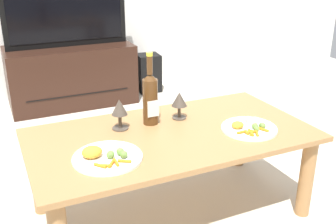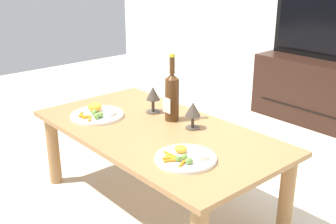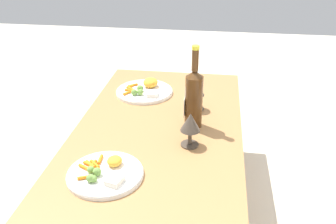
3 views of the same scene
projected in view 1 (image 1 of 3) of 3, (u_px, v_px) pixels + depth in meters
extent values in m
plane|color=beige|center=(171.00, 212.00, 2.04)|extent=(6.40, 6.40, 0.00)
cube|color=#9E7042|center=(171.00, 135.00, 1.88)|extent=(1.31, 0.70, 0.03)
cylinder|color=#9E7042|center=(306.00, 177.00, 1.95)|extent=(0.07, 0.07, 0.42)
cylinder|color=#9E7042|center=(38.00, 175.00, 1.97)|extent=(0.07, 0.07, 0.42)
cylinder|color=#9E7042|center=(240.00, 133.00, 2.44)|extent=(0.07, 0.07, 0.42)
cube|color=black|center=(71.00, 75.00, 3.44)|extent=(1.03, 0.50, 0.50)
cube|color=black|center=(79.00, 95.00, 3.27)|extent=(0.83, 0.01, 0.01)
cube|color=black|center=(65.00, 9.00, 3.24)|extent=(0.99, 0.04, 0.59)
cube|color=black|center=(66.00, 10.00, 3.22)|extent=(0.91, 0.01, 0.50)
cube|color=black|center=(149.00, 73.00, 3.79)|extent=(0.22, 0.22, 0.35)
cylinder|color=#4C2D14|center=(150.00, 102.00, 1.94)|extent=(0.07, 0.07, 0.22)
cone|color=#4C2D14|center=(150.00, 77.00, 1.90)|extent=(0.07, 0.07, 0.03)
cylinder|color=#4C2D14|center=(150.00, 65.00, 1.87)|extent=(0.03, 0.03, 0.09)
cylinder|color=yellow|center=(149.00, 54.00, 1.86)|extent=(0.03, 0.03, 0.02)
cube|color=silver|center=(153.00, 109.00, 1.92)|extent=(0.06, 0.00, 0.08)
cylinder|color=#473D33|center=(120.00, 128.00, 1.92)|extent=(0.08, 0.08, 0.01)
cylinder|color=#473D33|center=(120.00, 121.00, 1.91)|extent=(0.02, 0.02, 0.07)
cone|color=#473D33|center=(119.00, 107.00, 1.88)|extent=(0.08, 0.08, 0.08)
cylinder|color=#473D33|center=(179.00, 118.00, 2.04)|extent=(0.07, 0.07, 0.01)
cylinder|color=#473D33|center=(179.00, 111.00, 2.03)|extent=(0.02, 0.02, 0.06)
cone|color=#473D33|center=(179.00, 99.00, 2.01)|extent=(0.08, 0.08, 0.07)
cylinder|color=white|center=(108.00, 158.00, 1.63)|extent=(0.29, 0.29, 0.01)
torus|color=white|center=(107.00, 156.00, 1.63)|extent=(0.28, 0.28, 0.01)
ellipsoid|color=orange|center=(92.00, 152.00, 1.62)|extent=(0.08, 0.07, 0.05)
cube|color=beige|center=(115.00, 147.00, 1.69)|extent=(0.07, 0.06, 0.02)
cylinder|color=orange|center=(100.00, 166.00, 1.55)|extent=(0.04, 0.05, 0.01)
cylinder|color=orange|center=(105.00, 166.00, 1.55)|extent=(0.05, 0.04, 0.01)
cylinder|color=orange|center=(111.00, 164.00, 1.56)|extent=(0.04, 0.05, 0.01)
cylinder|color=orange|center=(125.00, 161.00, 1.58)|extent=(0.05, 0.04, 0.01)
cylinder|color=orange|center=(116.00, 162.00, 1.57)|extent=(0.01, 0.05, 0.01)
sphere|color=olive|center=(124.00, 155.00, 1.62)|extent=(0.03, 0.03, 0.03)
sphere|color=olive|center=(110.00, 155.00, 1.61)|extent=(0.03, 0.03, 0.03)
sphere|color=olive|center=(120.00, 152.00, 1.64)|extent=(0.03, 0.03, 0.03)
cylinder|color=white|center=(249.00, 129.00, 1.91)|extent=(0.26, 0.26, 0.01)
torus|color=white|center=(249.00, 127.00, 1.90)|extent=(0.26, 0.26, 0.01)
ellipsoid|color=orange|center=(238.00, 125.00, 1.89)|extent=(0.06, 0.05, 0.03)
cube|color=beige|center=(252.00, 121.00, 1.96)|extent=(0.07, 0.06, 0.02)
cylinder|color=orange|center=(242.00, 132.00, 1.84)|extent=(0.05, 0.01, 0.01)
cylinder|color=orange|center=(248.00, 132.00, 1.84)|extent=(0.04, 0.05, 0.01)
cylinder|color=orange|center=(250.00, 132.00, 1.84)|extent=(0.05, 0.02, 0.01)
cylinder|color=orange|center=(251.00, 133.00, 1.83)|extent=(0.04, 0.05, 0.01)
cylinder|color=orange|center=(252.00, 133.00, 1.83)|extent=(0.03, 0.05, 0.01)
cylinder|color=orange|center=(257.00, 133.00, 1.83)|extent=(0.03, 0.05, 0.01)
cylinder|color=orange|center=(264.00, 130.00, 1.87)|extent=(0.03, 0.05, 0.01)
sphere|color=olive|center=(263.00, 126.00, 1.89)|extent=(0.03, 0.03, 0.03)
sphere|color=olive|center=(261.00, 125.00, 1.90)|extent=(0.02, 0.02, 0.02)
sphere|color=olive|center=(256.00, 129.00, 1.86)|extent=(0.03, 0.03, 0.03)
sphere|color=olive|center=(255.00, 126.00, 1.88)|extent=(0.03, 0.03, 0.03)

